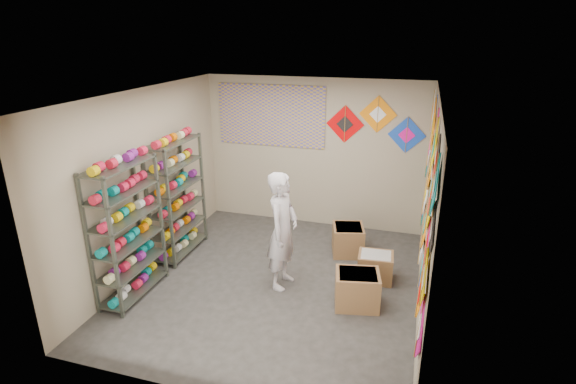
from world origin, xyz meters
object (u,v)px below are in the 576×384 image
(shelf_rack_back, at_px, (177,198))
(carton_a, at_px, (357,289))
(shopkeeper, at_px, (283,231))
(carton_c, at_px, (348,240))
(shelf_rack_front, at_px, (127,231))
(carton_b, at_px, (375,267))

(shelf_rack_back, distance_m, carton_a, 3.16)
(shelf_rack_back, height_order, carton_a, shelf_rack_back)
(shelf_rack_back, relative_size, carton_a, 3.33)
(shopkeeper, relative_size, carton_c, 3.15)
(shelf_rack_front, bearing_deg, carton_a, 11.47)
(shelf_rack_front, distance_m, shopkeeper, 2.07)
(carton_a, bearing_deg, shelf_rack_front, -179.98)
(carton_a, relative_size, carton_b, 1.15)
(carton_c, bearing_deg, carton_b, -68.09)
(shelf_rack_front, distance_m, carton_b, 3.51)
(shopkeeper, xyz_separation_m, carton_a, (1.10, -0.22, -0.61))
(shelf_rack_back, xyz_separation_m, shopkeeper, (1.90, -0.47, -0.11))
(shelf_rack_front, relative_size, shopkeeper, 1.12)
(shelf_rack_front, relative_size, carton_c, 3.54)
(shelf_rack_back, bearing_deg, carton_c, 15.93)
(shopkeeper, distance_m, carton_b, 1.50)
(shelf_rack_front, xyz_separation_m, shelf_rack_back, (0.00, 1.30, 0.00))
(carton_a, bearing_deg, carton_b, 66.23)
(shelf_rack_front, height_order, shopkeeper, shelf_rack_front)
(carton_c, bearing_deg, shelf_rack_back, -178.19)
(shelf_rack_back, bearing_deg, shelf_rack_front, -90.00)
(shelf_rack_front, relative_size, shelf_rack_back, 1.00)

